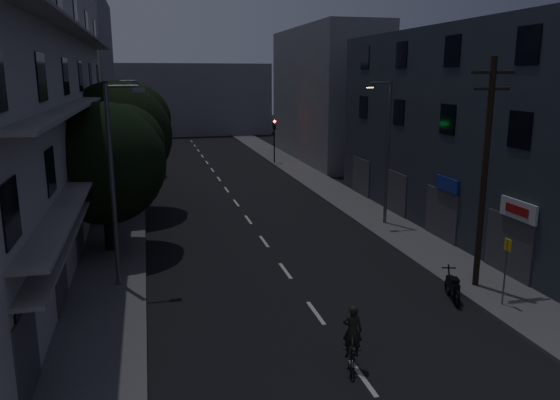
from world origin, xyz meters
name	(u,v)px	position (x,y,z in m)	size (l,w,h in m)	color
ground	(235,201)	(0.00, 25.00, 0.00)	(160.00, 160.00, 0.00)	black
sidewalk_left	(122,206)	(-7.50, 25.00, 0.07)	(3.00, 90.00, 0.15)	#565659
sidewalk_right	(338,195)	(7.50, 25.00, 0.07)	(3.00, 90.00, 0.15)	#565659
lane_markings	(223,184)	(0.00, 31.25, 0.01)	(0.15, 60.50, 0.01)	beige
building_left	(11,106)	(-11.98, 18.00, 6.99)	(7.00, 36.00, 14.00)	#ABABA6
building_right	(493,133)	(11.99, 14.00, 5.50)	(6.19, 28.00, 11.00)	#2B323B
building_far_left	(78,80)	(-12.00, 48.00, 8.00)	(6.00, 20.00, 16.00)	slate
building_far_right	(325,95)	(12.00, 42.00, 6.50)	(6.00, 20.00, 13.00)	slate
building_far_end	(185,99)	(0.00, 70.00, 5.00)	(24.00, 8.00, 10.00)	slate
tree_near	(105,159)	(-7.61, 15.62, 4.61)	(5.79, 5.79, 7.14)	black
tree_mid	(118,131)	(-7.29, 23.08, 5.16)	(6.51, 6.51, 8.01)	black
tree_far	(128,129)	(-7.15, 36.12, 4.06)	(5.05, 5.05, 6.25)	black
traffic_signal_far_right	(274,132)	(6.28, 39.97, 3.10)	(0.28, 0.37, 4.10)	black
traffic_signal_far_left	(137,135)	(-6.50, 40.24, 3.10)	(0.28, 0.37, 4.10)	black
street_lamp_left_near	(115,177)	(-6.94, 10.74, 4.60)	(1.51, 0.25, 8.00)	slate
street_lamp_right	(386,146)	(7.32, 16.99, 4.60)	(1.51, 0.25, 8.00)	#5B5C62
street_lamp_left_far	(123,130)	(-7.32, 30.05, 4.60)	(1.51, 0.25, 8.00)	slate
utility_pole	(485,170)	(7.02, 7.25, 4.87)	(1.80, 0.24, 9.00)	black
bus_stop_sign	(506,260)	(6.88, 5.29, 1.89)	(0.06, 0.35, 2.52)	#595B60
motorcycle	(452,288)	(5.46, 6.40, 0.49)	(0.76, 1.88, 1.24)	black
cyclist	(352,347)	(-0.12, 2.61, 0.67)	(1.07, 1.65, 1.98)	black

